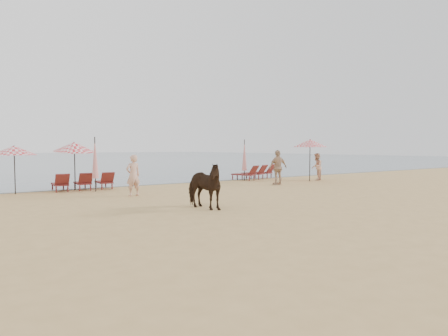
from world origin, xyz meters
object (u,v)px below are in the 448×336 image
object	(u,v)px
umbrella_open_right	(310,143)
umbrella_closed_left	(95,158)
umbrella_closed_right	(244,155)
beachgoer_right_b	(278,167)
beachgoer_right_a	(317,167)
umbrella_open_left_b	(74,147)
lounger_cluster_right	(255,172)
cow	(203,186)
beachgoer_left	(133,175)
lounger_cluster_left	(83,182)
umbrella_open_left_a	(14,150)

from	to	relation	value
umbrella_open_right	umbrella_closed_left	bearing A→B (deg)	157.14
umbrella_closed_right	beachgoer_right_b	bearing A→B (deg)	-91.29
umbrella_closed_left	beachgoer_right_a	xyz separation A→B (m)	(12.87, -1.47, -0.70)
umbrella_open_right	umbrella_closed_right	bearing A→B (deg)	125.39
umbrella_open_left_b	beachgoer_right_b	distance (m)	10.26
umbrella_open_left_b	lounger_cluster_right	bearing A→B (deg)	0.13
cow	beachgoer_left	size ratio (longest dim) A/B	1.05
umbrella_open_right	beachgoer_right_a	size ratio (longest dim) A/B	1.51
umbrella_closed_right	umbrella_closed_left	bearing A→B (deg)	-175.01
lounger_cluster_left	beachgoer_left	xyz separation A→B (m)	(1.20, -3.34, 0.46)
lounger_cluster_left	beachgoer_left	world-z (taller)	beachgoer_left
umbrella_open_right	beachgoer_right_a	xyz separation A→B (m)	(0.85, 0.23, -1.42)
lounger_cluster_left	beachgoer_right_a	distance (m)	13.41
umbrella_closed_left	beachgoer_left	size ratio (longest dim) A/B	1.45
lounger_cluster_right	umbrella_open_right	distance (m)	3.90
lounger_cluster_left	umbrella_closed_left	size ratio (longest dim) A/B	1.05
beachgoer_left	umbrella_open_left_a	bearing A→B (deg)	-47.84
lounger_cluster_right	beachgoer_right_b	bearing A→B (deg)	-130.59
umbrella_open_left_a	umbrella_closed_right	bearing A→B (deg)	-1.77
umbrella_open_left_a	umbrella_closed_left	bearing A→B (deg)	-17.96
umbrella_open_left_a	beachgoer_left	distance (m)	5.36
umbrella_open_left_a	beachgoer_right_a	world-z (taller)	umbrella_open_left_a
beachgoer_left	beachgoer_right_a	size ratio (longest dim) A/B	1.03
lounger_cluster_right	beachgoer_right_a	size ratio (longest dim) A/B	1.94
beachgoer_right_a	beachgoer_left	bearing A→B (deg)	-25.71
umbrella_open_right	beachgoer_right_a	bearing A→B (deg)	0.49
umbrella_open_left_a	umbrella_closed_right	size ratio (longest dim) A/B	0.84
umbrella_open_left_b	cow	bearing A→B (deg)	-74.88
umbrella_closed_left	beachgoer_right_a	size ratio (longest dim) A/B	1.49
umbrella_open_right	umbrella_closed_right	distance (m)	3.95
lounger_cluster_left	umbrella_closed_right	world-z (taller)	umbrella_closed_right
lounger_cluster_left	umbrella_open_left_b	xyz separation A→B (m)	(-0.31, 0.29, 1.64)
umbrella_closed_right	beachgoer_right_b	size ratio (longest dim) A/B	1.33
umbrella_open_right	beachgoer_right_a	distance (m)	1.67
umbrella_open_left_a	beachgoer_right_a	size ratio (longest dim) A/B	1.26
lounger_cluster_left	umbrella_open_left_a	distance (m)	3.17
umbrella_closed_left	umbrella_open_left_a	bearing A→B (deg)	163.04
umbrella_open_left_a	umbrella_closed_right	distance (m)	12.16
umbrella_open_left_a	beachgoer_right_a	xyz separation A→B (m)	(16.00, -2.42, -1.04)
beachgoer_left	beachgoer_right_b	bearing A→B (deg)	173.83
beachgoer_right_a	beachgoer_right_b	bearing A→B (deg)	-18.45
umbrella_open_left_a	beachgoer_right_b	size ratio (longest dim) A/B	1.11
lounger_cluster_left	beachgoer_left	size ratio (longest dim) A/B	1.53
umbrella_open_left_b	beachgoer_right_a	bearing A→B (deg)	-11.46
umbrella_open_left_a	beachgoer_right_b	xyz separation A→B (m)	(12.09, -3.25, -0.94)
umbrella_open_left_b	umbrella_closed_left	size ratio (longest dim) A/B	0.95
umbrella_open_left_b	beachgoer_right_b	world-z (taller)	umbrella_open_left_b
umbrella_closed_right	beachgoer_right_a	size ratio (longest dim) A/B	1.50
lounger_cluster_right	umbrella_open_right	size ratio (longest dim) A/B	1.29
umbrella_closed_left	cow	bearing A→B (deg)	-76.87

